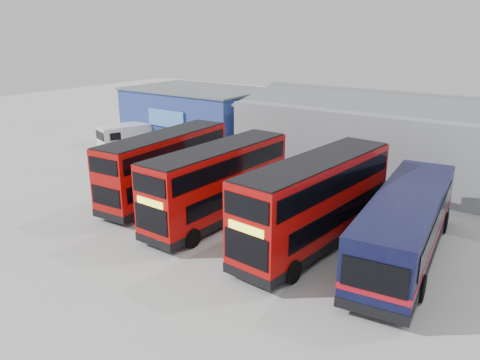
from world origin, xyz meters
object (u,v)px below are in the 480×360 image
(office_block, at_px, (198,116))
(maintenance_shed, at_px, (463,145))
(single_decker_blue, at_px, (405,227))
(double_decker_centre, at_px, (218,184))
(double_decker_right, at_px, (315,204))
(double_decker_left, at_px, (166,167))
(panel_van, at_px, (130,136))

(office_block, xyz_separation_m, maintenance_shed, (22.00, 2.01, 0.02))
(office_block, bearing_deg, single_decker_blue, -27.92)
(double_decker_centre, bearing_deg, single_decker_blue, 8.96)
(office_block, distance_m, double_decker_centre, 18.26)
(maintenance_shed, xyz_separation_m, double_decker_right, (-3.57, -15.05, -0.40))
(single_decker_blue, bearing_deg, maintenance_shed, -94.52)
(maintenance_shed, distance_m, double_decker_centre, 17.84)
(double_decker_centre, distance_m, double_decker_right, 5.79)
(maintenance_shed, height_order, double_decker_right, maintenance_shed)
(maintenance_shed, height_order, double_decker_left, maintenance_shed)
(double_decker_left, bearing_deg, double_decker_right, 172.46)
(office_block, xyz_separation_m, panel_van, (-3.44, -5.20, -1.30))
(office_block, bearing_deg, double_decker_right, -35.29)
(maintenance_shed, bearing_deg, panel_van, -164.18)
(double_decker_centre, relative_size, double_decker_right, 0.94)
(maintenance_shed, bearing_deg, double_decker_centre, -121.67)
(double_decker_right, bearing_deg, office_block, 149.50)
(single_decker_blue, bearing_deg, panel_van, -20.76)
(maintenance_shed, bearing_deg, single_decker_blue, -88.24)
(double_decker_left, bearing_deg, panel_van, -36.16)
(office_block, height_order, maintenance_shed, maintenance_shed)
(office_block, distance_m, panel_van, 6.37)
(maintenance_shed, distance_m, panel_van, 26.47)
(double_decker_right, xyz_separation_m, panel_van, (-21.87, 7.84, -0.93))
(double_decker_left, height_order, double_decker_centre, double_decker_centre)
(maintenance_shed, distance_m, double_decker_left, 20.15)
(double_decker_right, bearing_deg, double_decker_left, -178.89)
(double_decker_centre, bearing_deg, double_decker_left, 171.77)
(double_decker_centre, height_order, single_decker_blue, double_decker_centre)
(office_block, height_order, single_decker_blue, office_block)
(panel_van, bearing_deg, maintenance_shed, 35.34)
(double_decker_left, distance_m, double_decker_centre, 4.81)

